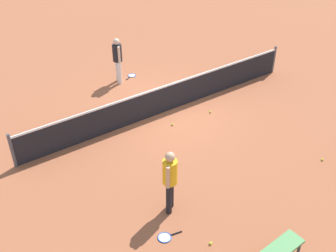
% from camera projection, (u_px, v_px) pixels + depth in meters
% --- Properties ---
extents(ground_plane, '(40.00, 40.00, 0.00)m').
position_uv_depth(ground_plane, '(167.00, 111.00, 13.49)').
color(ground_plane, '#9E5638').
extents(court_net, '(10.09, 0.09, 1.07)m').
position_uv_depth(court_net, '(167.00, 98.00, 13.21)').
color(court_net, '#4C4C51').
rests_on(court_net, ground_plane).
extents(player_near_side, '(0.48, 0.48, 1.70)m').
position_uv_depth(player_near_side, '(170.00, 177.00, 9.22)').
color(player_near_side, black).
rests_on(player_near_side, ground_plane).
extents(player_far_side, '(0.40, 0.53, 1.70)m').
position_uv_depth(player_far_side, '(117.00, 57.00, 14.64)').
color(player_far_side, white).
rests_on(player_far_side, ground_plane).
extents(tennis_racket_near_player, '(0.60, 0.37, 0.03)m').
position_uv_depth(tennis_racket_near_player, '(166.00, 237.00, 9.05)').
color(tennis_racket_near_player, blue).
rests_on(tennis_racket_near_player, ground_plane).
extents(tennis_racket_far_player, '(0.59, 0.43, 0.03)m').
position_uv_depth(tennis_racket_far_player, '(131.00, 76.00, 15.58)').
color(tennis_racket_far_player, blue).
rests_on(tennis_racket_far_player, ground_plane).
extents(tennis_ball_near_player, '(0.07, 0.07, 0.07)m').
position_uv_depth(tennis_ball_near_player, '(211.00, 243.00, 8.88)').
color(tennis_ball_near_player, '#C6E033').
rests_on(tennis_ball_near_player, ground_plane).
extents(tennis_ball_midcourt, '(0.07, 0.07, 0.07)m').
position_uv_depth(tennis_ball_midcourt, '(173.00, 124.00, 12.76)').
color(tennis_ball_midcourt, '#C6E033').
rests_on(tennis_ball_midcourt, ground_plane).
extents(tennis_ball_baseline, '(0.07, 0.07, 0.07)m').
position_uv_depth(tennis_ball_baseline, '(322.00, 160.00, 11.30)').
color(tennis_ball_baseline, '#C6E033').
rests_on(tennis_ball_baseline, ground_plane).
extents(tennis_ball_stray_left, '(0.07, 0.07, 0.07)m').
position_uv_depth(tennis_ball_stray_left, '(210.00, 112.00, 13.38)').
color(tennis_ball_stray_left, '#C6E033').
rests_on(tennis_ball_stray_left, ground_plane).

